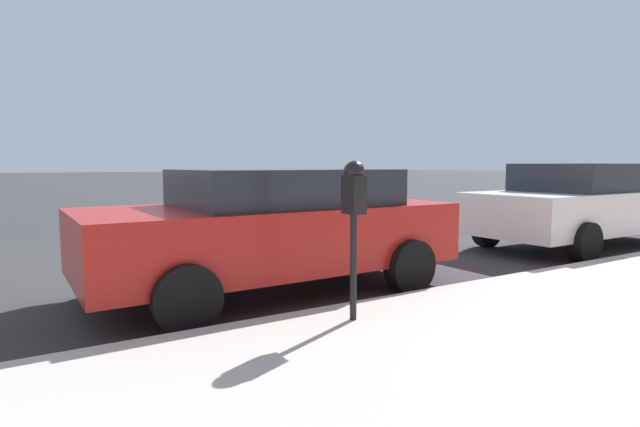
# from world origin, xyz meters

# --- Properties ---
(ground_plane) EXTENTS (220.00, 220.00, 0.00)m
(ground_plane) POSITION_xyz_m (0.00, 0.00, 0.00)
(ground_plane) COLOR #333335
(parking_meter) EXTENTS (0.21, 0.19, 1.43)m
(parking_meter) POSITION_xyz_m (-2.69, 0.43, 1.21)
(parking_meter) COLOR black
(parking_meter) RESTS_ON sidewalk
(car_red) EXTENTS (2.18, 4.37, 1.46)m
(car_red) POSITION_xyz_m (-0.94, 0.34, 0.79)
(car_red) COLOR #B21E19
(car_red) RESTS_ON ground_plane
(car_white) EXTENTS (2.14, 4.77, 1.54)m
(car_white) POSITION_xyz_m (-0.94, -6.02, 0.81)
(car_white) COLOR silver
(car_white) RESTS_ON ground_plane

